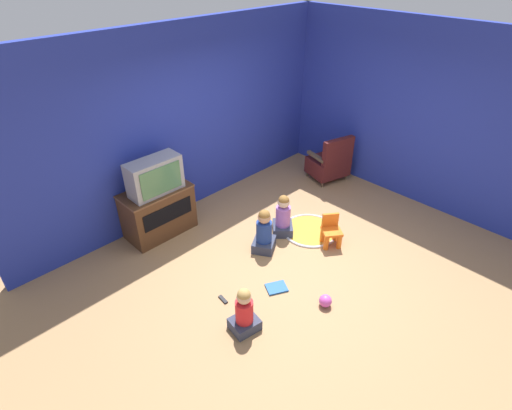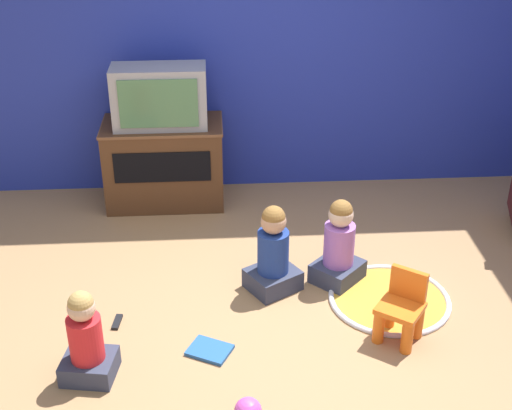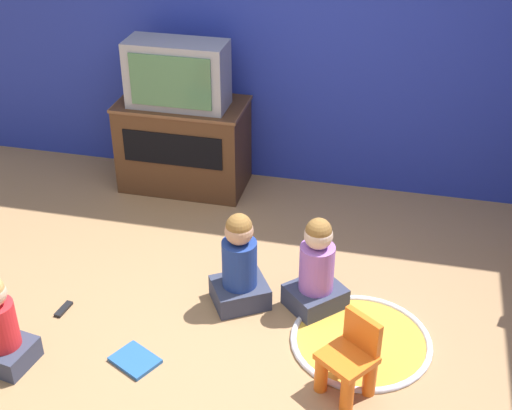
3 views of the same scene
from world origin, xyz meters
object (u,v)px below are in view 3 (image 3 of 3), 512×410
at_px(book, 135,360).
at_px(remote_control, 64,309).
at_px(child_watching_left, 317,270).
at_px(child_watching_center, 0,327).
at_px(child_watching_right, 240,266).
at_px(television, 177,74).
at_px(tv_cabinet, 184,143).
at_px(yellow_kid_chair, 349,362).

distance_m(book, remote_control, 0.69).
bearing_deg(book, child_watching_left, -114.05).
bearing_deg(child_watching_center, child_watching_right, 44.91).
xyz_separation_m(television, child_watching_right, (0.81, -1.32, -0.69)).
height_order(tv_cabinet, child_watching_right, tv_cabinet).
relative_size(television, yellow_kid_chair, 1.62).
height_order(television, child_watching_left, television).
xyz_separation_m(yellow_kid_chair, book, (-1.21, -0.07, -0.19)).
xyz_separation_m(tv_cabinet, book, (0.36, -2.04, -0.36)).
bearing_deg(child_watching_left, child_watching_right, 142.79).
bearing_deg(child_watching_right, child_watching_left, -23.06).
xyz_separation_m(television, child_watching_center, (-0.35, -2.15, -0.71)).
bearing_deg(remote_control, child_watching_center, 175.29).
relative_size(tv_cabinet, child_watching_left, 1.54).
distance_m(child_watching_left, child_watching_center, 1.87).
bearing_deg(child_watching_left, book, 172.92).
xyz_separation_m(book, remote_control, (-0.61, 0.33, -0.00)).
height_order(child_watching_left, book, child_watching_left).
height_order(yellow_kid_chair, child_watching_right, child_watching_right).
bearing_deg(remote_control, book, -111.11).
bearing_deg(child_watching_center, tv_cabinet, 90.21).
distance_m(television, yellow_kid_chair, 2.60).
bearing_deg(television, yellow_kid_chair, -50.72).
xyz_separation_m(yellow_kid_chair, remote_control, (-1.82, 0.26, -0.19)).
height_order(television, yellow_kid_chair, television).
xyz_separation_m(child_watching_center, child_watching_right, (1.16, 0.83, 0.02)).
distance_m(tv_cabinet, yellow_kid_chair, 2.53).
distance_m(tv_cabinet, television, 0.60).
bearing_deg(child_watching_center, child_watching_left, 38.21).
height_order(child_watching_left, child_watching_center, child_watching_left).
height_order(yellow_kid_chair, child_watching_center, child_watching_center).
bearing_deg(yellow_kid_chair, child_watching_right, 177.70).
height_order(child_watching_right, book, child_watching_right).
xyz_separation_m(television, remote_control, (-0.25, -1.66, -0.96)).
bearing_deg(remote_control, tv_cabinet, -1.10).
distance_m(child_watching_center, remote_control, 0.56).
height_order(television, child_watching_right, television).
bearing_deg(television, tv_cabinet, 90.00).
distance_m(child_watching_left, book, 1.21).
relative_size(yellow_kid_chair, book, 1.47).
height_order(television, child_watching_center, television).
xyz_separation_m(tv_cabinet, child_watching_center, (-0.35, -2.21, -0.11)).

